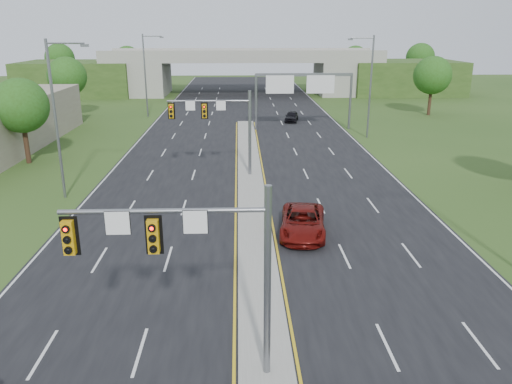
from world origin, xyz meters
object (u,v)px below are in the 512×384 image
at_px(sign_gantry, 302,86).
at_px(car_far_c, 292,116).
at_px(signal_mast_far, 221,120).
at_px(overpass, 243,75).
at_px(car_far_a, 303,222).
at_px(signal_mast_near, 197,255).

height_order(sign_gantry, car_far_c, sign_gantry).
relative_size(signal_mast_far, sign_gantry, 0.60).
xyz_separation_m(signal_mast_far, overpass, (2.26, 55.07, -1.17)).
distance_m(signal_mast_far, car_far_a, 13.92).
bearing_deg(overpass, sign_gantry, -79.21).
height_order(overpass, car_far_c, overpass).
distance_m(signal_mast_near, signal_mast_far, 25.00).
height_order(overpass, car_far_a, overpass).
bearing_deg(sign_gantry, car_far_c, 96.34).
bearing_deg(sign_gantry, overpass, 100.79).
bearing_deg(car_far_a, signal_mast_near, -104.30).
height_order(sign_gantry, overpass, overpass).
bearing_deg(signal_mast_near, car_far_c, 80.64).
height_order(signal_mast_near, overpass, overpass).
distance_m(signal_mast_far, overpass, 55.13).
distance_m(signal_mast_near, overpass, 80.11).
distance_m(signal_mast_far, car_far_c, 27.18).
bearing_deg(signal_mast_far, car_far_a, -67.59).
relative_size(signal_mast_far, overpass, 0.09).
height_order(sign_gantry, car_far_a, sign_gantry).
distance_m(overpass, car_far_c, 30.27).
bearing_deg(car_far_c, car_far_a, -83.99).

